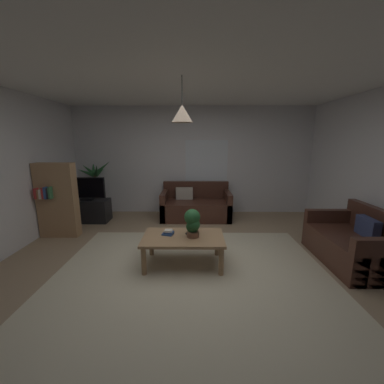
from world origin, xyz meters
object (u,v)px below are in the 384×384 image
(book_on_table_2, at_px, (168,231))
(bookshelf_corner, at_px, (57,200))
(remote_on_table_1, at_px, (191,233))
(tv_stand, at_px, (89,211))
(couch_under_window, at_px, (196,207))
(book_on_table_1, at_px, (169,232))
(coffee_table, at_px, (183,240))
(potted_palm_corner, at_px, (96,190))
(remote_on_table_0, at_px, (194,232))
(couch_right_side, at_px, (354,245))
(potted_plant_on_table, at_px, (193,223))
(book_on_table_0, at_px, (168,234))
(pendant_lamp, at_px, (182,113))
(tv, at_px, (86,189))

(book_on_table_2, height_order, bookshelf_corner, bookshelf_corner)
(remote_on_table_1, height_order, tv_stand, tv_stand)
(couch_under_window, relative_size, book_on_table_1, 12.31)
(coffee_table, distance_m, remote_on_table_1, 0.17)
(book_on_table_2, height_order, potted_palm_corner, potted_palm_corner)
(remote_on_table_1, relative_size, tv_stand, 0.18)
(book_on_table_2, distance_m, bookshelf_corner, 2.41)
(remote_on_table_0, height_order, bookshelf_corner, bookshelf_corner)
(couch_right_side, relative_size, coffee_table, 1.16)
(couch_right_side, height_order, remote_on_table_0, couch_right_side)
(potted_palm_corner, relative_size, bookshelf_corner, 0.97)
(potted_plant_on_table, bearing_deg, remote_on_table_1, 104.61)
(remote_on_table_1, distance_m, tv_stand, 2.96)
(coffee_table, relative_size, remote_on_table_0, 7.29)
(couch_right_side, bearing_deg, couch_under_window, -131.85)
(remote_on_table_0, relative_size, potted_palm_corner, 0.12)
(book_on_table_0, relative_size, tv_stand, 0.17)
(couch_right_side, xyz_separation_m, potted_palm_corner, (-4.76, 2.33, 0.34))
(couch_under_window, height_order, potted_palm_corner, potted_palm_corner)
(book_on_table_0, bearing_deg, book_on_table_1, 21.04)
(remote_on_table_1, xyz_separation_m, pendant_lamp, (-0.11, -0.10, 1.69))
(bookshelf_corner, bearing_deg, couch_right_side, -11.23)
(couch_right_side, height_order, book_on_table_1, couch_right_side)
(tv_stand, distance_m, potted_palm_corner, 0.62)
(tv, xyz_separation_m, pendant_lamp, (2.22, -1.89, 1.38))
(remote_on_table_0, height_order, potted_palm_corner, potted_palm_corner)
(couch_right_side, xyz_separation_m, tv_stand, (-4.76, 1.83, -0.03))
(coffee_table, distance_m, potted_plant_on_table, 0.31)
(book_on_table_0, bearing_deg, couch_right_side, 0.49)
(couch_right_side, distance_m, pendant_lamp, 3.15)
(tv_stand, bearing_deg, book_on_table_0, -42.99)
(book_on_table_2, xyz_separation_m, remote_on_table_0, (0.38, 0.06, -0.05))
(potted_plant_on_table, relative_size, tv_stand, 0.46)
(book_on_table_0, distance_m, tv_stand, 2.73)
(book_on_table_1, xyz_separation_m, potted_plant_on_table, (0.35, -0.08, 0.18))
(coffee_table, bearing_deg, remote_on_table_0, 37.27)
(book_on_table_1, xyz_separation_m, potted_palm_corner, (-2.01, 2.35, 0.14))
(book_on_table_2, distance_m, potted_plant_on_table, 0.40)
(book_on_table_2, height_order, remote_on_table_0, book_on_table_2)
(book_on_table_1, bearing_deg, tv, 137.71)
(book_on_table_1, distance_m, bookshelf_corner, 2.42)
(book_on_table_1, height_order, potted_plant_on_table, potted_plant_on_table)
(coffee_table, bearing_deg, remote_on_table_1, 43.74)
(remote_on_table_1, relative_size, potted_plant_on_table, 0.39)
(remote_on_table_1, xyz_separation_m, bookshelf_corner, (-2.51, 0.96, 0.26))
(remote_on_table_0, xyz_separation_m, potted_palm_corner, (-2.38, 2.29, 0.16))
(tv_stand, bearing_deg, couch_under_window, 6.29)
(book_on_table_0, height_order, remote_on_table_1, remote_on_table_1)
(potted_palm_corner, bearing_deg, coffee_table, -47.41)
(bookshelf_corner, bearing_deg, remote_on_table_1, -20.91)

